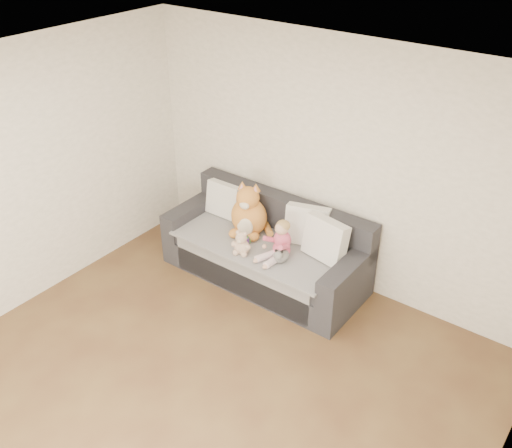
{
  "coord_description": "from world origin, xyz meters",
  "views": [
    {
      "loc": [
        2.44,
        -2.1,
        3.75
      ],
      "look_at": [
        -0.52,
        1.87,
        0.75
      ],
      "focal_mm": 40.0,
      "sensor_mm": 36.0,
      "label": 1
    }
  ],
  "objects_px": {
    "sippy_cup": "(247,240)",
    "teddy_bear": "(241,245)",
    "sofa": "(267,252)",
    "toddler": "(280,242)",
    "plush_cat": "(249,214)"
  },
  "relations": [
    {
      "from": "sofa",
      "to": "plush_cat",
      "type": "xyz_separation_m",
      "value": [
        -0.23,
        -0.01,
        0.39
      ]
    },
    {
      "from": "sofa",
      "to": "sippy_cup",
      "type": "xyz_separation_m",
      "value": [
        -0.11,
        -0.2,
        0.22
      ]
    },
    {
      "from": "plush_cat",
      "to": "teddy_bear",
      "type": "distance_m",
      "value": 0.43
    },
    {
      "from": "sofa",
      "to": "teddy_bear",
      "type": "relative_size",
      "value": 8.15
    },
    {
      "from": "toddler",
      "to": "sippy_cup",
      "type": "height_order",
      "value": "toddler"
    },
    {
      "from": "teddy_bear",
      "to": "sippy_cup",
      "type": "xyz_separation_m",
      "value": [
        -0.07,
        0.18,
        -0.05
      ]
    },
    {
      "from": "sippy_cup",
      "to": "sofa",
      "type": "bearing_deg",
      "value": 61.35
    },
    {
      "from": "sofa",
      "to": "toddler",
      "type": "height_order",
      "value": "toddler"
    },
    {
      "from": "sofa",
      "to": "plush_cat",
      "type": "relative_size",
      "value": 3.55
    },
    {
      "from": "sippy_cup",
      "to": "teddy_bear",
      "type": "bearing_deg",
      "value": -69.16
    },
    {
      "from": "toddler",
      "to": "plush_cat",
      "type": "height_order",
      "value": "plush_cat"
    },
    {
      "from": "sofa",
      "to": "plush_cat",
      "type": "bearing_deg",
      "value": -178.31
    },
    {
      "from": "sofa",
      "to": "teddy_bear",
      "type": "bearing_deg",
      "value": -96.58
    },
    {
      "from": "sippy_cup",
      "to": "plush_cat",
      "type": "bearing_deg",
      "value": 122.29
    },
    {
      "from": "toddler",
      "to": "sippy_cup",
      "type": "xyz_separation_m",
      "value": [
        -0.4,
        -0.02,
        -0.12
      ]
    }
  ]
}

